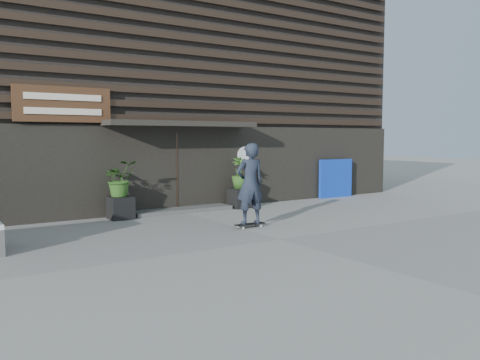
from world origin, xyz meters
TOP-DOWN VIEW (x-y plane):
  - ground at (0.00, 0.00)m, footprint 80.00×80.00m
  - entrance_step at (0.00, 4.60)m, footprint 3.00×0.80m
  - planter_pot_left at (-1.90, 4.40)m, footprint 0.60×0.60m
  - bamboo_left at (-1.90, 4.40)m, footprint 0.86×0.75m
  - planter_pot_right at (1.90, 4.40)m, footprint 0.60×0.60m
  - bamboo_right at (1.90, 4.40)m, footprint 0.54×0.54m
  - blue_tarp at (6.24, 4.70)m, footprint 1.47×0.17m
  - building at (-0.00, 9.96)m, footprint 18.00×11.00m
  - skateboarder at (0.26, 1.48)m, footprint 0.78×0.54m

SIDE VIEW (x-z plane):
  - ground at x=0.00m, z-range 0.00..0.00m
  - entrance_step at x=0.00m, z-range 0.00..0.12m
  - planter_pot_left at x=-1.90m, z-range 0.00..0.60m
  - planter_pot_right at x=1.90m, z-range 0.00..0.60m
  - blue_tarp at x=6.24m, z-range 0.00..1.38m
  - skateboarder at x=0.26m, z-range 0.04..2.08m
  - bamboo_left at x=-1.90m, z-range 0.60..1.56m
  - bamboo_right at x=1.90m, z-range 0.60..1.56m
  - building at x=0.00m, z-range -0.01..7.99m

